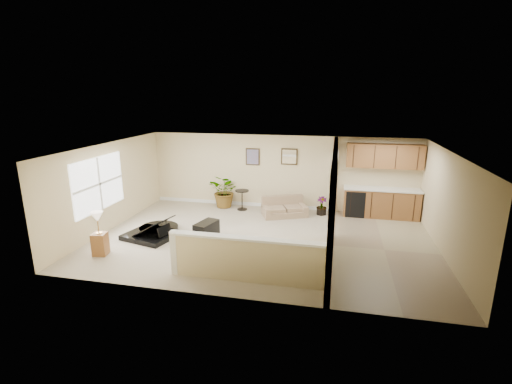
% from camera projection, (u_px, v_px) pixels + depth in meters
% --- Properties ---
extents(floor, '(9.00, 9.00, 0.00)m').
position_uv_depth(floor, '(263.00, 240.00, 10.04)').
color(floor, tan).
rests_on(floor, ground).
extents(back_wall, '(9.00, 0.04, 2.50)m').
position_uv_depth(back_wall, '(280.00, 172.00, 12.55)').
color(back_wall, beige).
rests_on(back_wall, floor).
extents(front_wall, '(9.00, 0.04, 2.50)m').
position_uv_depth(front_wall, '(231.00, 238.00, 6.89)').
color(front_wall, beige).
rests_on(front_wall, floor).
extents(left_wall, '(0.04, 6.00, 2.50)m').
position_uv_depth(left_wall, '(110.00, 187.00, 10.64)').
color(left_wall, beige).
rests_on(left_wall, floor).
extents(right_wall, '(0.04, 6.00, 2.50)m').
position_uv_depth(right_wall, '(449.00, 206.00, 8.79)').
color(right_wall, beige).
rests_on(right_wall, floor).
extents(ceiling, '(9.00, 6.00, 0.04)m').
position_uv_depth(ceiling, '(263.00, 148.00, 9.39)').
color(ceiling, white).
rests_on(ceiling, back_wall).
extents(kitchen_vinyl, '(2.70, 6.00, 0.01)m').
position_uv_depth(kitchen_vinyl, '(384.00, 250.00, 9.39)').
color(kitchen_vinyl, '#978C66').
rests_on(kitchen_vinyl, floor).
extents(interior_partition, '(0.18, 5.99, 2.50)m').
position_uv_depth(interior_partition, '(333.00, 198.00, 9.59)').
color(interior_partition, beige).
rests_on(interior_partition, floor).
extents(pony_half_wall, '(3.42, 0.22, 1.00)m').
position_uv_depth(pony_half_wall, '(245.00, 258.00, 7.72)').
color(pony_half_wall, beige).
rests_on(pony_half_wall, floor).
extents(left_window, '(0.05, 2.15, 1.45)m').
position_uv_depth(left_window, '(99.00, 184.00, 10.12)').
color(left_window, white).
rests_on(left_window, left_wall).
extents(wall_art_left, '(0.48, 0.04, 0.58)m').
position_uv_depth(wall_art_left, '(253.00, 157.00, 12.59)').
color(wall_art_left, '#332612').
rests_on(wall_art_left, back_wall).
extents(wall_mirror, '(0.55, 0.04, 0.55)m').
position_uv_depth(wall_mirror, '(289.00, 157.00, 12.32)').
color(wall_mirror, '#332612').
rests_on(wall_mirror, back_wall).
extents(kitchen_cabinets, '(2.36, 0.65, 2.33)m').
position_uv_depth(kitchen_cabinets, '(378.00, 190.00, 11.74)').
color(kitchen_cabinets, '#935930').
rests_on(kitchen_cabinets, floor).
extents(piano, '(1.72, 1.73, 1.22)m').
position_uv_depth(piano, '(151.00, 218.00, 10.19)').
color(piano, black).
rests_on(piano, floor).
extents(piano_bench, '(0.56, 0.82, 0.50)m').
position_uv_depth(piano_bench, '(207.00, 231.00, 10.00)').
color(piano_bench, black).
rests_on(piano_bench, floor).
extents(loveseat, '(1.67, 1.28, 0.79)m').
position_uv_depth(loveseat, '(285.00, 206.00, 11.99)').
color(loveseat, '#A28067').
rests_on(loveseat, floor).
extents(accent_table, '(0.47, 0.47, 0.68)m').
position_uv_depth(accent_table, '(242.00, 197.00, 12.52)').
color(accent_table, black).
rests_on(accent_table, floor).
extents(palm_plant, '(1.32, 1.25, 1.16)m').
position_uv_depth(palm_plant, '(225.00, 191.00, 12.76)').
color(palm_plant, black).
rests_on(palm_plant, floor).
extents(small_plant, '(0.35, 0.35, 0.60)m').
position_uv_depth(small_plant, '(322.00, 207.00, 12.06)').
color(small_plant, black).
rests_on(small_plant, floor).
extents(lamp_stand, '(0.38, 0.38, 1.10)m').
position_uv_depth(lamp_stand, '(99.00, 237.00, 9.02)').
color(lamp_stand, '#935930').
rests_on(lamp_stand, floor).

